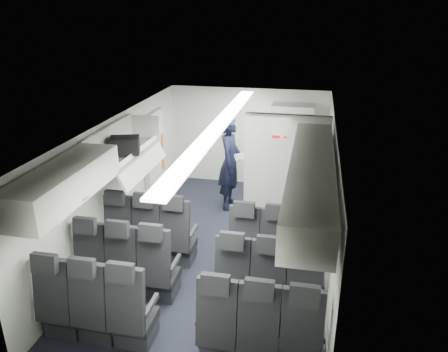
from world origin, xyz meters
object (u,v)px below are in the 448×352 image
at_px(seat_row_rear, 175,322).
at_px(carry_on_bag, 125,145).
at_px(seat_row_front, 211,244).
at_px(flight_attendant, 230,163).
at_px(seat_row_mid, 196,277).
at_px(galley_unit, 290,149).
at_px(boarding_door, 155,158).

xyz_separation_m(seat_row_rear, carry_on_bag, (-1.36, 1.97, 1.42)).
xyz_separation_m(seat_row_front, flight_attendant, (-0.14, 2.20, 0.52)).
height_order(seat_row_mid, galley_unit, galley_unit).
bearing_deg(flight_attendant, galley_unit, -44.25).
bearing_deg(galley_unit, flight_attendant, -136.17).
bearing_deg(seat_row_mid, seat_row_rear, -90.00).
height_order(boarding_door, flight_attendant, boarding_door).
bearing_deg(carry_on_bag, seat_row_front, -26.15).
distance_m(boarding_door, carry_on_bag, 2.12).
bearing_deg(boarding_door, galley_unit, 24.28).
bearing_deg(boarding_door, carry_on_bag, -81.65).
bearing_deg(galley_unit, carry_on_bag, -126.86).
height_order(seat_row_mid, seat_row_rear, same).
distance_m(galley_unit, flight_attendant, 1.52).
bearing_deg(boarding_door, seat_row_mid, -61.23).
distance_m(boarding_door, flight_attendant, 1.50).
height_order(boarding_door, carry_on_bag, carry_on_bag).
bearing_deg(carry_on_bag, flight_attendant, 40.27).
distance_m(seat_row_mid, galley_unit, 4.30).
height_order(galley_unit, flight_attendant, galley_unit).
relative_size(seat_row_mid, seat_row_rear, 1.00).
bearing_deg(carry_on_bag, seat_row_mid, -57.17).
bearing_deg(seat_row_front, carry_on_bag, 172.68).
bearing_deg(carry_on_bag, boarding_door, 79.52).
relative_size(seat_row_mid, boarding_door, 1.79).
bearing_deg(seat_row_front, seat_row_rear, -90.00).
distance_m(seat_row_front, seat_row_mid, 0.90).
relative_size(seat_row_mid, flight_attendant, 1.80).
bearing_deg(flight_attendant, carry_on_bag, 151.02).
distance_m(seat_row_rear, flight_attendant, 4.04).
bearing_deg(seat_row_mid, carry_on_bag, 141.66).
relative_size(seat_row_rear, flight_attendant, 1.80).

